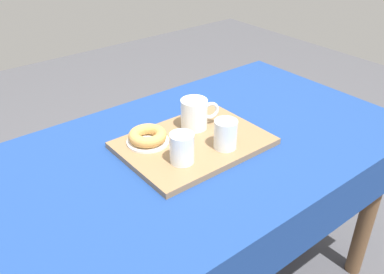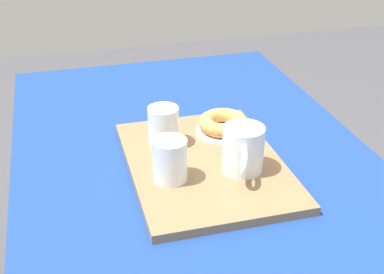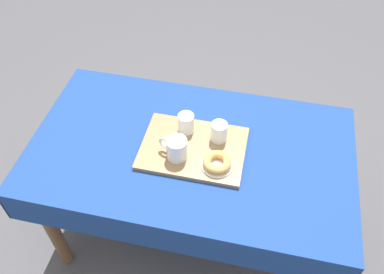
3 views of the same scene
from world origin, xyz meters
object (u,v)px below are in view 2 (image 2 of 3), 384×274
(dining_table, at_px, (203,206))
(donut_plate_left, at_px, (223,131))
(water_glass_far, at_px, (170,162))
(tea_mug_left, at_px, (243,151))
(water_glass_near, at_px, (164,128))
(serving_tray, at_px, (205,164))
(sugar_donut_left, at_px, (223,123))

(dining_table, xyz_separation_m, donut_plate_left, (-0.13, 0.09, 0.12))
(water_glass_far, distance_m, donut_plate_left, 0.24)
(donut_plate_left, bearing_deg, tea_mug_left, -4.93)
(tea_mug_left, height_order, water_glass_near, tea_mug_left)
(water_glass_near, bearing_deg, serving_tray, 35.10)
(tea_mug_left, distance_m, water_glass_far, 0.16)
(water_glass_near, bearing_deg, sugar_donut_left, 97.40)
(serving_tray, relative_size, water_glass_near, 4.94)
(water_glass_far, distance_m, sugar_donut_left, 0.24)
(tea_mug_left, bearing_deg, serving_tray, -130.94)
(water_glass_near, xyz_separation_m, donut_plate_left, (-0.02, 0.15, -0.04))
(serving_tray, distance_m, tea_mug_left, 0.10)
(tea_mug_left, height_order, water_glass_far, tea_mug_left)
(tea_mug_left, relative_size, sugar_donut_left, 1.09)
(sugar_donut_left, bearing_deg, water_glass_far, -45.00)
(serving_tray, xyz_separation_m, water_glass_far, (0.05, -0.09, 0.05))
(serving_tray, bearing_deg, water_glass_near, -144.90)
(water_glass_far, bearing_deg, tea_mug_left, 88.06)
(water_glass_near, height_order, donut_plate_left, water_glass_near)
(water_glass_far, bearing_deg, sugar_donut_left, 135.00)
(dining_table, height_order, serving_tray, serving_tray)
(water_glass_near, height_order, water_glass_far, same)
(dining_table, relative_size, sugar_donut_left, 11.86)
(tea_mug_left, bearing_deg, dining_table, -121.29)
(water_glass_near, relative_size, sugar_donut_left, 0.76)
(serving_tray, distance_m, water_glass_near, 0.13)
(sugar_donut_left, bearing_deg, water_glass_near, -82.60)
(water_glass_near, bearing_deg, water_glass_far, -7.50)
(tea_mug_left, bearing_deg, water_glass_far, -91.94)
(water_glass_far, height_order, sugar_donut_left, water_glass_far)
(donut_plate_left, bearing_deg, sugar_donut_left, 0.00)
(water_glass_near, relative_size, water_glass_far, 1.00)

